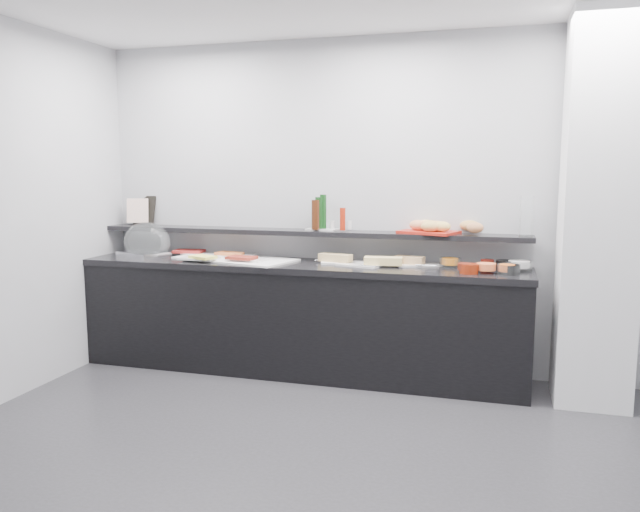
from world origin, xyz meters
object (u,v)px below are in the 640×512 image
(framed_print, at_px, (145,210))
(bread_tray, at_px, (429,232))
(sandwich_plate_mid, at_px, (358,265))
(condiment_tray, at_px, (322,229))
(carafe, at_px, (526,216))
(cloche_base, at_px, (144,254))

(framed_print, xyz_separation_m, bread_tray, (2.57, -0.09, -0.12))
(framed_print, bearing_deg, sandwich_plate_mid, -0.32)
(sandwich_plate_mid, relative_size, condiment_tray, 1.37)
(sandwich_plate_mid, height_order, bread_tray, bread_tray)
(framed_print, height_order, carafe, carafe)
(framed_print, bearing_deg, bread_tray, 6.36)
(condiment_tray, bearing_deg, carafe, 6.04)
(cloche_base, relative_size, bread_tray, 1.00)
(cloche_base, bearing_deg, sandwich_plate_mid, 22.85)
(cloche_base, height_order, bread_tray, bread_tray)
(cloche_base, bearing_deg, carafe, 27.16)
(framed_print, relative_size, condiment_tray, 1.05)
(sandwich_plate_mid, xyz_separation_m, carafe, (1.24, 0.21, 0.39))
(cloche_base, distance_m, bread_tray, 2.45)
(framed_print, distance_m, carafe, 3.30)
(cloche_base, bearing_deg, framed_print, 141.95)
(carafe, bearing_deg, condiment_tray, 178.75)
(sandwich_plate_mid, distance_m, carafe, 1.31)
(cloche_base, height_order, sandwich_plate_mid, cloche_base)
(condiment_tray, xyz_separation_m, bread_tray, (0.87, -0.02, 0.00))
(framed_print, height_order, condiment_tray, framed_print)
(sandwich_plate_mid, bearing_deg, framed_print, -175.28)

